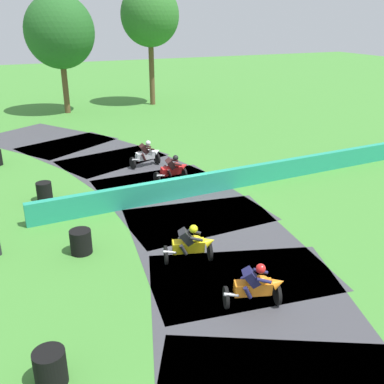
% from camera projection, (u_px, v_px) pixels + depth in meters
% --- Properties ---
extents(ground_plane, '(120.00, 120.00, 0.00)m').
position_uv_depth(ground_plane, '(176.00, 198.00, 19.00)').
color(ground_plane, '#428433').
extents(track_asphalt, '(11.42, 34.00, 0.01)m').
position_uv_depth(track_asphalt, '(143.00, 205.00, 18.36)').
color(track_asphalt, '#3D3D42').
rests_on(track_asphalt, ground).
extents(safety_barrier, '(21.99, 1.50, 0.90)m').
position_uv_depth(safety_barrier, '(271.00, 171.00, 20.87)').
color(safety_barrier, '#239375').
rests_on(safety_barrier, ground).
extents(motorcycle_lead_orange, '(1.69, 1.11, 1.43)m').
position_uv_depth(motorcycle_lead_orange, '(256.00, 286.00, 11.74)').
color(motorcycle_lead_orange, black).
rests_on(motorcycle_lead_orange, ground).
extents(motorcycle_chase_yellow, '(1.70, 1.05, 1.43)m').
position_uv_depth(motorcycle_chase_yellow, '(191.00, 244.00, 13.85)').
color(motorcycle_chase_yellow, black).
rests_on(motorcycle_chase_yellow, ground).
extents(motorcycle_trailing_red, '(1.69, 0.94, 1.43)m').
position_uv_depth(motorcycle_trailing_red, '(173.00, 169.00, 20.60)').
color(motorcycle_trailing_red, black).
rests_on(motorcycle_trailing_red, ground).
extents(motorcycle_fourth_white, '(1.69, 0.93, 1.43)m').
position_uv_depth(motorcycle_fourth_white, '(147.00, 154.00, 22.73)').
color(motorcycle_fourth_white, black).
rests_on(motorcycle_fourth_white, ground).
extents(tire_stack_near, '(0.69, 0.69, 0.80)m').
position_uv_depth(tire_stack_near, '(50.00, 367.00, 9.37)').
color(tire_stack_near, black).
rests_on(tire_stack_near, ground).
extents(tire_stack_mid_a, '(0.70, 0.70, 0.80)m').
position_uv_depth(tire_stack_mid_a, '(81.00, 242.00, 14.54)').
color(tire_stack_mid_a, black).
rests_on(tire_stack_mid_a, ground).
extents(tire_stack_mid_b, '(0.64, 0.64, 0.80)m').
position_uv_depth(tire_stack_mid_b, '(44.00, 192.00, 18.63)').
color(tire_stack_mid_b, black).
rests_on(tire_stack_mid_b, ground).
extents(tree_far_left, '(5.15, 5.15, 8.77)m').
position_uv_depth(tree_far_left, '(60.00, 32.00, 33.16)').
color(tree_far_left, brown).
rests_on(tree_far_left, ground).
extents(tree_far_right, '(4.73, 4.73, 9.68)m').
position_uv_depth(tree_far_right, '(150.00, 16.00, 36.04)').
color(tree_far_right, brown).
rests_on(tree_far_right, ground).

